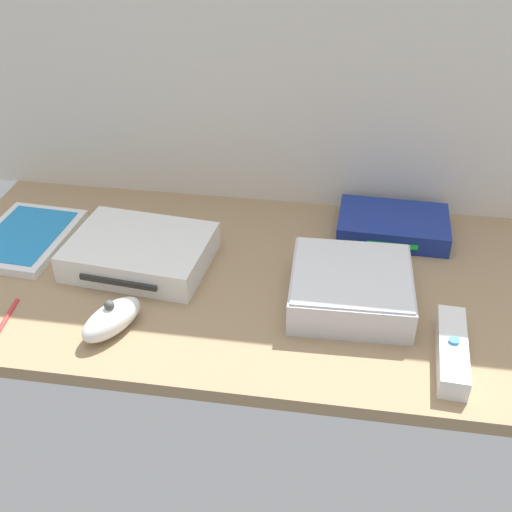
{
  "coord_description": "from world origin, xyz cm",
  "views": [
    {
      "loc": [
        12.19,
        -78.77,
        58.64
      ],
      "look_at": [
        0.0,
        0.0,
        4.0
      ],
      "focal_mm": 45.66,
      "sensor_mm": 36.0,
      "label": 1
    }
  ],
  "objects_px": {
    "remote_nunchuk": "(112,319)",
    "stylus_pen": "(5,318)",
    "network_router": "(393,225)",
    "game_case": "(25,238)",
    "mini_computer": "(351,287)",
    "remote_wand": "(452,351)",
    "game_console": "(140,252)"
  },
  "relations": [
    {
      "from": "mini_computer",
      "to": "remote_wand",
      "type": "distance_m",
      "value": 0.17
    },
    {
      "from": "game_case",
      "to": "remote_wand",
      "type": "height_order",
      "value": "remote_wand"
    },
    {
      "from": "game_console",
      "to": "network_router",
      "type": "height_order",
      "value": "game_console"
    },
    {
      "from": "remote_wand",
      "to": "remote_nunchuk",
      "type": "relative_size",
      "value": 1.37
    },
    {
      "from": "remote_nunchuk",
      "to": "stylus_pen",
      "type": "height_order",
      "value": "remote_nunchuk"
    },
    {
      "from": "game_console",
      "to": "remote_nunchuk",
      "type": "bearing_deg",
      "value": -80.95
    },
    {
      "from": "game_console",
      "to": "game_case",
      "type": "relative_size",
      "value": 1.13
    },
    {
      "from": "game_case",
      "to": "remote_nunchuk",
      "type": "xyz_separation_m",
      "value": [
        0.22,
        -0.19,
        0.01
      ]
    },
    {
      "from": "remote_wand",
      "to": "stylus_pen",
      "type": "distance_m",
      "value": 0.61
    },
    {
      "from": "game_console",
      "to": "remote_wand",
      "type": "relative_size",
      "value": 1.5
    },
    {
      "from": "network_router",
      "to": "remote_wand",
      "type": "bearing_deg",
      "value": -75.02
    },
    {
      "from": "game_case",
      "to": "stylus_pen",
      "type": "bearing_deg",
      "value": -69.23
    },
    {
      "from": "network_router",
      "to": "stylus_pen",
      "type": "height_order",
      "value": "network_router"
    },
    {
      "from": "remote_nunchuk",
      "to": "stylus_pen",
      "type": "distance_m",
      "value": 0.16
    },
    {
      "from": "mini_computer",
      "to": "stylus_pen",
      "type": "distance_m",
      "value": 0.49
    },
    {
      "from": "game_case",
      "to": "remote_nunchuk",
      "type": "bearing_deg",
      "value": -37.97
    },
    {
      "from": "network_router",
      "to": "stylus_pen",
      "type": "xyz_separation_m",
      "value": [
        -0.54,
        -0.31,
        -0.01
      ]
    },
    {
      "from": "game_console",
      "to": "network_router",
      "type": "xyz_separation_m",
      "value": [
        0.39,
        0.15,
        -0.0
      ]
    },
    {
      "from": "game_case",
      "to": "network_router",
      "type": "height_order",
      "value": "network_router"
    },
    {
      "from": "game_console",
      "to": "stylus_pen",
      "type": "height_order",
      "value": "game_console"
    },
    {
      "from": "network_router",
      "to": "remote_nunchuk",
      "type": "distance_m",
      "value": 0.49
    },
    {
      "from": "game_console",
      "to": "game_case",
      "type": "distance_m",
      "value": 0.21
    },
    {
      "from": "network_router",
      "to": "game_case",
      "type": "bearing_deg",
      "value": -167.16
    },
    {
      "from": "remote_nunchuk",
      "to": "game_case",
      "type": "bearing_deg",
      "value": 165.17
    },
    {
      "from": "remote_wand",
      "to": "stylus_pen",
      "type": "xyz_separation_m",
      "value": [
        -0.61,
        -0.01,
        -0.01
      ]
    },
    {
      "from": "remote_nunchuk",
      "to": "stylus_pen",
      "type": "bearing_deg",
      "value": -152.56
    },
    {
      "from": "game_console",
      "to": "stylus_pen",
      "type": "xyz_separation_m",
      "value": [
        -0.15,
        -0.16,
        -0.02
      ]
    },
    {
      "from": "network_router",
      "to": "stylus_pen",
      "type": "distance_m",
      "value": 0.62
    },
    {
      "from": "game_console",
      "to": "game_case",
      "type": "xyz_separation_m",
      "value": [
        -0.21,
        0.03,
        -0.01
      ]
    },
    {
      "from": "game_case",
      "to": "stylus_pen",
      "type": "xyz_separation_m",
      "value": [
        0.06,
        -0.19,
        -0.0
      ]
    },
    {
      "from": "game_case",
      "to": "stylus_pen",
      "type": "height_order",
      "value": "game_case"
    },
    {
      "from": "remote_nunchuk",
      "to": "remote_wand",
      "type": "bearing_deg",
      "value": 28.3
    }
  ]
}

